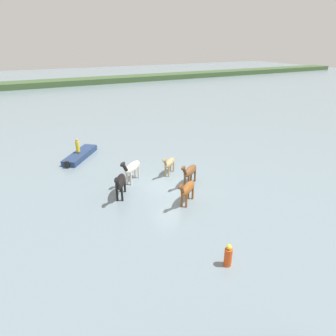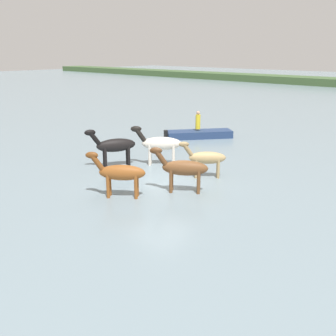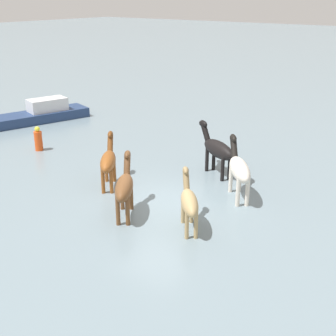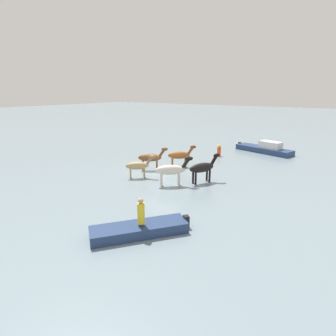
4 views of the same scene
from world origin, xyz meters
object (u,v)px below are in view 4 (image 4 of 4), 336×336
at_px(horse_dark_mare, 138,166).
at_px(person_helmsman_aft, 141,212).
at_px(horse_rear_stallion, 180,155).
at_px(boat_tender_starboard, 140,231).
at_px(horse_gray_outer, 171,170).
at_px(horse_chestnut_trailing, 151,158).
at_px(horse_dun_straggler, 203,168).
at_px(boat_launch_far, 265,149).
at_px(buoy_channel_marker, 219,151).

height_order(horse_dark_mare, person_helmsman_aft, person_helmsman_aft).
distance_m(horse_rear_stallion, boat_tender_starboard, 11.63).
distance_m(horse_gray_outer, person_helmsman_aft, 6.86).
bearing_deg(horse_gray_outer, horse_chestnut_trailing, 105.55).
relative_size(horse_gray_outer, horse_dun_straggler, 0.90).
distance_m(horse_rear_stallion, boat_launch_far, 10.63).
distance_m(horse_dark_mare, person_helmsman_aft, 8.50).
bearing_deg(horse_dun_straggler, horse_chestnut_trailing, 111.22).
xyz_separation_m(horse_gray_outer, horse_rear_stallion, (2.02, -4.35, -0.09)).
relative_size(boat_launch_far, buoy_channel_marker, 5.35).
distance_m(horse_chestnut_trailing, boat_launch_far, 13.14).
bearing_deg(horse_rear_stallion, horse_chestnut_trailing, -162.27).
distance_m(horse_rear_stallion, horse_dun_straggler, 4.33).
height_order(horse_dun_straggler, person_helmsman_aft, horse_dun_straggler).
height_order(horse_rear_stallion, boat_launch_far, horse_rear_stallion).
height_order(horse_rear_stallion, horse_dun_straggler, horse_dun_straggler).
bearing_deg(horse_dark_mare, horse_gray_outer, -43.20).
height_order(horse_dark_mare, boat_launch_far, horse_dark_mare).
xyz_separation_m(horse_dark_mare, horse_dun_straggler, (-4.38, -1.67, 0.16)).
bearing_deg(horse_dun_straggler, boat_launch_far, 23.07).
distance_m(person_helmsman_aft, buoy_channel_marker, 16.62).
bearing_deg(horse_dark_mare, horse_chestnut_trailing, 61.42).
distance_m(horse_gray_outer, boat_tender_starboard, 6.87).
relative_size(horse_chestnut_trailing, person_helmsman_aft, 1.81).
bearing_deg(boat_tender_starboard, person_helmsman_aft, 119.97).
bearing_deg(boat_launch_far, person_helmsman_aft, -72.91).
bearing_deg(boat_tender_starboard, horse_gray_outer, -120.74).
bearing_deg(horse_dun_straggler, person_helmsman_aft, -144.76).
height_order(horse_chestnut_trailing, horse_dark_mare, horse_chestnut_trailing).
height_order(horse_dark_mare, buoy_channel_marker, horse_dark_mare).
bearing_deg(horse_dun_straggler, horse_gray_outer, 167.72).
height_order(horse_dark_mare, boat_tender_starboard, horse_dark_mare).
height_order(person_helmsman_aft, buoy_channel_marker, person_helmsman_aft).
distance_m(horse_chestnut_trailing, boat_tender_starboard, 10.48).
bearing_deg(horse_chestnut_trailing, buoy_channel_marker, 36.17).
bearing_deg(horse_chestnut_trailing, person_helmsman_aft, -90.59).
bearing_deg(horse_rear_stallion, boat_tender_starboard, -105.18).
height_order(horse_gray_outer, horse_rear_stallion, horse_gray_outer).
bearing_deg(person_helmsman_aft, horse_dun_straggler, -81.82).
relative_size(horse_chestnut_trailing, boat_launch_far, 0.35).
height_order(horse_dun_straggler, buoy_channel_marker, horse_dun_straggler).
xyz_separation_m(boat_tender_starboard, boat_launch_far, (0.20, -20.39, 0.16)).
xyz_separation_m(horse_chestnut_trailing, boat_launch_far, (-5.74, -11.80, -0.69)).
distance_m(horse_dark_mare, horse_dun_straggler, 4.69).
distance_m(horse_dun_straggler, boat_launch_far, 12.35).
height_order(horse_chestnut_trailing, person_helmsman_aft, horse_chestnut_trailing).
bearing_deg(horse_dun_straggler, horse_dark_mare, 137.92).
relative_size(boat_tender_starboard, person_helmsman_aft, 3.47).
relative_size(horse_dark_mare, horse_dun_straggler, 0.76).
relative_size(horse_rear_stallion, buoy_channel_marker, 1.82).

